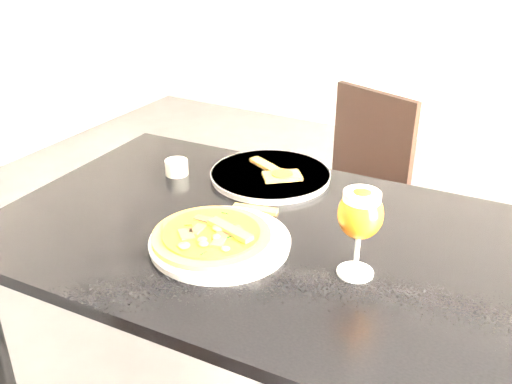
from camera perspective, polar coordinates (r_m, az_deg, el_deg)
The scene contains 9 objects.
dining_table at distance 1.39m, azimuth -0.60°, elevation -6.78°, with size 1.23×0.85×0.75m.
chair_far at distance 2.21m, azimuth 9.39°, elevation 0.12°, with size 0.49×0.49×0.82m.
plate_main at distance 1.27m, azimuth -3.61°, elevation -5.03°, with size 0.31×0.31×0.02m, color silver.
pizza at distance 1.26m, azimuth -4.44°, elevation -4.28°, with size 0.26×0.26×0.03m.
plate_second at distance 1.58m, azimuth 1.45°, elevation 1.69°, with size 0.33×0.33×0.02m, color silver.
crust_scraps at distance 1.56m, azimuth 2.08°, elevation 1.99°, with size 0.19×0.14×0.01m.
loose_crust at distance 1.41m, azimuth -0.10°, elevation -1.74°, with size 0.11×0.03×0.01m, color #9C5925.
sauce_cup at distance 1.61m, azimuth -7.95°, elevation 2.53°, with size 0.06×0.06×0.04m.
beer_glass at distance 1.13m, azimuth 10.40°, elevation -2.25°, with size 0.09×0.09×0.19m.
Camera 1 is at (0.43, -0.72, 1.42)m, focal length 40.00 mm.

